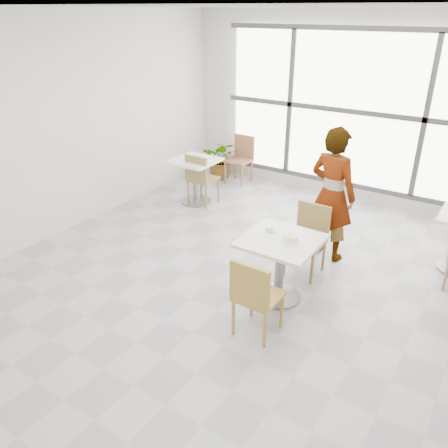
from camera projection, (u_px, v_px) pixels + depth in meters
The scene contains 15 objects.
floor at pixel (238, 291), 5.24m from camera, with size 7.00×7.00×0.00m, color #9E9EA5.
ceiling at pixel (243, 7), 3.93m from camera, with size 7.00×7.00×0.00m, color white.
wall_back at pixel (354, 111), 7.21m from camera, with size 6.00×6.00×0.00m, color silver.
wall_left at pixel (52, 130), 6.08m from camera, with size 7.00×7.00×0.00m, color silver.
window at pixel (353, 111), 7.16m from camera, with size 4.60×0.07×2.52m.
main_table at pixel (280, 257), 4.92m from camera, with size 0.80×0.80×0.75m.
chair_near at pixel (255, 294), 4.33m from camera, with size 0.42×0.42×0.87m.
chair_far at pixel (309, 234), 5.46m from camera, with size 0.42×0.42×0.87m.
oatmeal_bowl at pixel (291, 238), 4.74m from camera, with size 0.21×0.21×0.09m.
coffee_cup at pixel (269, 229), 4.97m from camera, with size 0.16×0.13×0.07m.
person at pixel (332, 195), 5.64m from camera, with size 0.63×0.42×1.74m, color black.
bg_table_left at pixel (195, 175), 7.45m from camera, with size 0.70×0.70×0.75m.
bg_chair_left_near at pixel (200, 176), 7.33m from camera, with size 0.42×0.42×0.87m.
bg_chair_left_far at pixel (241, 156), 8.35m from camera, with size 0.42×0.42×0.87m.
plant_left at pixel (222, 159), 8.58m from camera, with size 0.68×0.59×0.75m, color #3B803B.
Camera 1 is at (2.28, -3.73, 3.00)m, focal length 35.92 mm.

